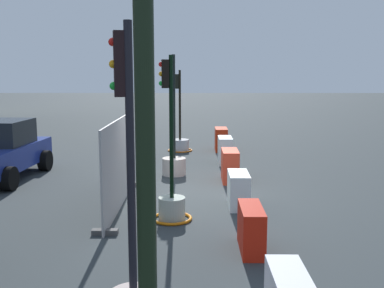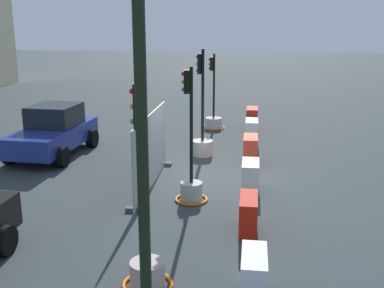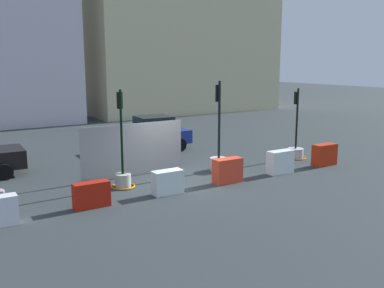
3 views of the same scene
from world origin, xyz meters
TOP-DOWN VIEW (x-y plane):
  - ground_plane at (0.00, 0.00)m, footprint 120.00×120.00m
  - traffic_light_1 at (-2.16, 0.20)m, footprint 0.85×0.85m
  - traffic_light_2 at (2.10, 0.34)m, footprint 0.72×0.72m
  - traffic_light_3 at (6.40, 0.29)m, footprint 0.98×0.98m
  - construction_barrier_1 at (-3.82, -1.27)m, footprint 1.10×0.39m
  - construction_barrier_2 at (-1.20, -1.30)m, footprint 1.04×0.47m
  - construction_barrier_3 at (1.31, -1.30)m, footprint 1.09×0.46m
  - construction_barrier_4 at (3.88, -1.34)m, footprint 1.10×0.47m
  - construction_barrier_5 at (6.43, -1.35)m, footprint 1.11×0.48m
  - car_blue_estate at (1.59, 5.44)m, footprint 4.11×2.28m
  - building_corner_block at (12.11, 19.44)m, footprint 17.61×6.62m
  - site_fence_panel at (-1.15, 1.44)m, footprint 4.22×0.50m

SIDE VIEW (x-z plane):
  - ground_plane at x=0.00m, z-range 0.00..0.00m
  - construction_barrier_1 at x=-3.82m, z-range 0.00..0.79m
  - construction_barrier_2 at x=-1.20m, z-range 0.00..0.80m
  - traffic_light_3 at x=6.40m, z-range -1.18..2.02m
  - construction_barrier_3 at x=1.31m, z-range 0.00..0.90m
  - construction_barrier_4 at x=3.88m, z-range 0.00..0.91m
  - construction_barrier_5 at x=6.43m, z-range 0.00..0.92m
  - traffic_light_1 at x=-2.16m, z-range -1.18..2.26m
  - traffic_light_2 at x=2.10m, z-range -1.23..2.39m
  - car_blue_estate at x=1.59m, z-range -0.04..1.67m
  - site_fence_panel at x=-1.15m, z-range -0.04..2.00m
  - building_corner_block at x=12.11m, z-range 0.01..16.27m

